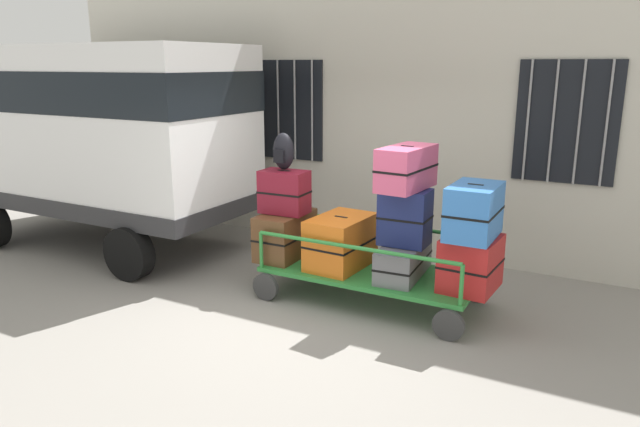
{
  "coord_description": "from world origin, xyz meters",
  "views": [
    {
      "loc": [
        2.99,
        -5.37,
        2.71
      ],
      "look_at": [
        -0.22,
        0.57,
        0.98
      ],
      "focal_mm": 33.04,
      "sensor_mm": 36.0,
      "label": 1
    }
  ],
  "objects_px": {
    "backpack": "(283,152)",
    "luggage_cart": "(371,275)",
    "suitcase_midleft_bottom": "(341,242)",
    "suitcase_center_middle": "(405,217)",
    "van": "(100,127)",
    "suitcase_left_bottom": "(285,235)",
    "suitcase_left_middle": "(284,192)",
    "suitcase_center_bottom": "(403,260)",
    "suitcase_midright_middle": "(474,211)",
    "suitcase_center_top": "(407,168)",
    "suitcase_midright_bottom": "(471,263)"
  },
  "relations": [
    {
      "from": "suitcase_left_middle",
      "to": "suitcase_left_bottom",
      "type": "bearing_deg",
      "value": 90.0
    },
    {
      "from": "suitcase_midleft_bottom",
      "to": "suitcase_midright_middle",
      "type": "height_order",
      "value": "suitcase_midright_middle"
    },
    {
      "from": "suitcase_center_middle",
      "to": "suitcase_center_top",
      "type": "relative_size",
      "value": 0.74
    },
    {
      "from": "luggage_cart",
      "to": "suitcase_left_bottom",
      "type": "height_order",
      "value": "suitcase_left_bottom"
    },
    {
      "from": "van",
      "to": "suitcase_left_middle",
      "type": "height_order",
      "value": "van"
    },
    {
      "from": "suitcase_midleft_bottom",
      "to": "suitcase_center_middle",
      "type": "height_order",
      "value": "suitcase_center_middle"
    },
    {
      "from": "van",
      "to": "suitcase_midright_middle",
      "type": "distance_m",
      "value": 5.6
    },
    {
      "from": "suitcase_left_middle",
      "to": "suitcase_midright_middle",
      "type": "height_order",
      "value": "suitcase_midright_middle"
    },
    {
      "from": "suitcase_midright_middle",
      "to": "backpack",
      "type": "distance_m",
      "value": 2.36
    },
    {
      "from": "van",
      "to": "suitcase_midleft_bottom",
      "type": "xyz_separation_m",
      "value": [
        4.05,
        -0.18,
        -1.12
      ]
    },
    {
      "from": "suitcase_midright_middle",
      "to": "suitcase_left_middle",
      "type": "bearing_deg",
      "value": -179.64
    },
    {
      "from": "suitcase_left_bottom",
      "to": "backpack",
      "type": "xyz_separation_m",
      "value": [
        -0.03,
        0.03,
        1.03
      ]
    },
    {
      "from": "suitcase_center_top",
      "to": "backpack",
      "type": "height_order",
      "value": "backpack"
    },
    {
      "from": "backpack",
      "to": "luggage_cart",
      "type": "bearing_deg",
      "value": -0.18
    },
    {
      "from": "suitcase_left_middle",
      "to": "suitcase_center_top",
      "type": "xyz_separation_m",
      "value": [
        1.52,
        0.05,
        0.41
      ]
    },
    {
      "from": "suitcase_left_middle",
      "to": "suitcase_center_bottom",
      "type": "xyz_separation_m",
      "value": [
        1.52,
        0.06,
        -0.64
      ]
    },
    {
      "from": "suitcase_left_middle",
      "to": "suitcase_center_bottom",
      "type": "bearing_deg",
      "value": 2.32
    },
    {
      "from": "suitcase_left_bottom",
      "to": "suitcase_midleft_bottom",
      "type": "distance_m",
      "value": 0.76
    },
    {
      "from": "suitcase_midleft_bottom",
      "to": "suitcase_midright_bottom",
      "type": "xyz_separation_m",
      "value": [
        1.52,
        0.01,
        -0.02
      ]
    },
    {
      "from": "suitcase_midleft_bottom",
      "to": "suitcase_center_top",
      "type": "distance_m",
      "value": 1.21
    },
    {
      "from": "van",
      "to": "suitcase_center_bottom",
      "type": "distance_m",
      "value": 4.97
    },
    {
      "from": "van",
      "to": "suitcase_left_middle",
      "type": "relative_size",
      "value": 7.62
    },
    {
      "from": "suitcase_center_middle",
      "to": "backpack",
      "type": "height_order",
      "value": "backpack"
    },
    {
      "from": "suitcase_center_top",
      "to": "luggage_cart",
      "type": "bearing_deg",
      "value": -177.1
    },
    {
      "from": "suitcase_left_bottom",
      "to": "suitcase_center_bottom",
      "type": "distance_m",
      "value": 1.53
    },
    {
      "from": "suitcase_center_top",
      "to": "suitcase_center_middle",
      "type": "bearing_deg",
      "value": 90.0
    },
    {
      "from": "luggage_cart",
      "to": "suitcase_midleft_bottom",
      "type": "height_order",
      "value": "suitcase_midleft_bottom"
    },
    {
      "from": "suitcase_midleft_bottom",
      "to": "van",
      "type": "bearing_deg",
      "value": 177.5
    },
    {
      "from": "suitcase_left_bottom",
      "to": "backpack",
      "type": "bearing_deg",
      "value": 136.44
    },
    {
      "from": "suitcase_left_bottom",
      "to": "suitcase_left_middle",
      "type": "height_order",
      "value": "suitcase_left_middle"
    },
    {
      "from": "suitcase_midright_middle",
      "to": "backpack",
      "type": "height_order",
      "value": "backpack"
    },
    {
      "from": "suitcase_left_middle",
      "to": "suitcase_center_bottom",
      "type": "distance_m",
      "value": 1.65
    },
    {
      "from": "luggage_cart",
      "to": "suitcase_center_bottom",
      "type": "distance_m",
      "value": 0.45
    },
    {
      "from": "suitcase_midleft_bottom",
      "to": "suitcase_center_middle",
      "type": "relative_size",
      "value": 1.42
    },
    {
      "from": "suitcase_center_middle",
      "to": "suitcase_midright_bottom",
      "type": "relative_size",
      "value": 0.9
    },
    {
      "from": "suitcase_midleft_bottom",
      "to": "backpack",
      "type": "xyz_separation_m",
      "value": [
        -0.79,
        0.03,
        1.0
      ]
    },
    {
      "from": "luggage_cart",
      "to": "suitcase_center_bottom",
      "type": "xyz_separation_m",
      "value": [
        0.38,
        0.03,
        0.24
      ]
    },
    {
      "from": "suitcase_midright_bottom",
      "to": "backpack",
      "type": "height_order",
      "value": "backpack"
    },
    {
      "from": "suitcase_left_middle",
      "to": "suitcase_center_bottom",
      "type": "height_order",
      "value": "suitcase_left_middle"
    },
    {
      "from": "suitcase_left_middle",
      "to": "suitcase_center_top",
      "type": "relative_size",
      "value": 0.7
    },
    {
      "from": "suitcase_center_top",
      "to": "suitcase_left_middle",
      "type": "bearing_deg",
      "value": -178.07
    },
    {
      "from": "suitcase_center_middle",
      "to": "suitcase_left_middle",
      "type": "bearing_deg",
      "value": -177.68
    },
    {
      "from": "suitcase_left_middle",
      "to": "suitcase_center_bottom",
      "type": "relative_size",
      "value": 0.6
    },
    {
      "from": "van",
      "to": "suitcase_midright_middle",
      "type": "relative_size",
      "value": 6.07
    },
    {
      "from": "van",
      "to": "suitcase_center_top",
      "type": "xyz_separation_m",
      "value": [
        4.81,
        -0.14,
        -0.19
      ]
    },
    {
      "from": "suitcase_left_bottom",
      "to": "backpack",
      "type": "distance_m",
      "value": 1.03
    },
    {
      "from": "van",
      "to": "suitcase_center_middle",
      "type": "xyz_separation_m",
      "value": [
        4.81,
        -0.13,
        -0.74
      ]
    },
    {
      "from": "suitcase_center_bottom",
      "to": "suitcase_center_top",
      "type": "distance_m",
      "value": 1.05
    },
    {
      "from": "suitcase_center_top",
      "to": "suitcase_midright_bottom",
      "type": "xyz_separation_m",
      "value": [
        0.76,
        -0.03,
        -0.95
      ]
    },
    {
      "from": "suitcase_left_bottom",
      "to": "suitcase_center_top",
      "type": "xyz_separation_m",
      "value": [
        1.52,
        0.04,
        0.96
      ]
    }
  ]
}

